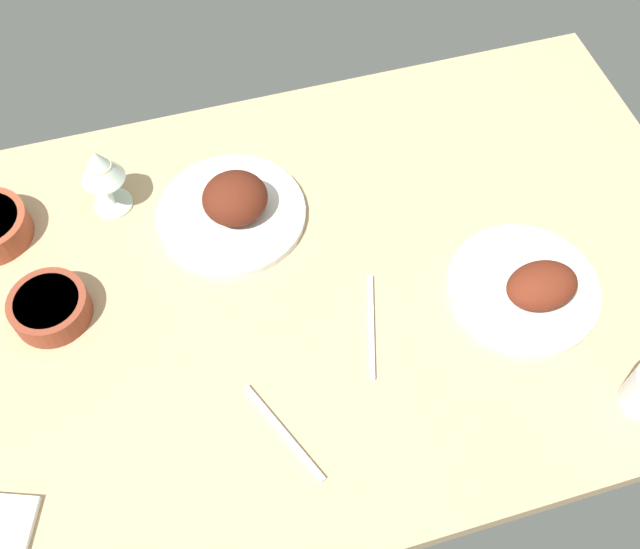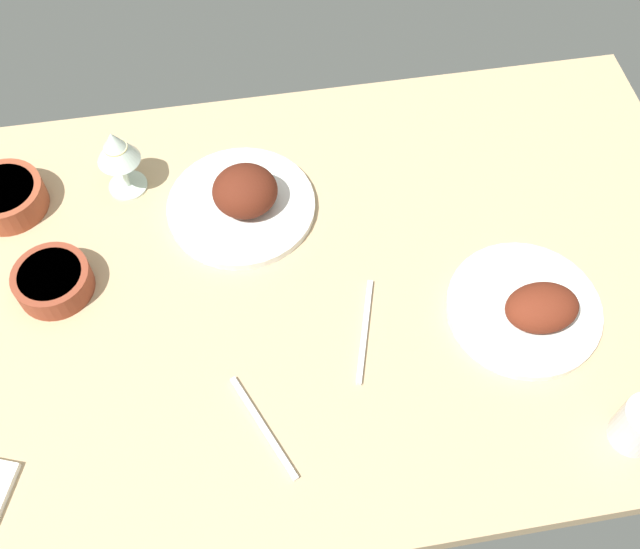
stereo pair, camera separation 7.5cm
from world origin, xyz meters
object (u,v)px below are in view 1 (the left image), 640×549
Objects in this scene: wine_glass at (100,168)px; bowl_sauce at (50,307)px; fork_loose at (371,326)px; plate_far_side at (233,207)px; plate_center_main at (530,287)px; spoon_loose at (283,432)px.

bowl_sauce is at bearing -121.66° from wine_glass.
bowl_sauce is 52.11cm from fork_loose.
plate_center_main is at bearing -34.07° from plate_far_side.
spoon_loose is at bearing -165.02° from plate_center_main.
bowl_sauce is 0.68× the size of spoon_loose.
plate_center_main is 27.13cm from fork_loose.
spoon_loose is (18.66, -50.33, -9.53)cm from wine_glass.
wine_glass reaches higher than fork_loose.
fork_loose is (36.89, -36.80, -9.53)cm from wine_glass.
spoon_loose is (31.11, -30.14, -2.16)cm from bowl_sauce.
bowl_sauce is 24.84cm from wine_glass.
plate_far_side is 1.89× the size of wine_glass.
plate_center_main is 1.99× the size of bowl_sauce.
wine_glass is (-63.91, 38.23, 7.61)cm from plate_center_main.
bowl_sauce is 0.67× the size of fork_loose.
wine_glass is at bearing -117.84° from fork_loose.
bowl_sauce is at bearing 166.71° from plate_center_main.
spoon_loose is (-18.23, -13.53, 0.00)cm from fork_loose.
fork_loose is at bearing 176.99° from plate_center_main.
plate_center_main is at bearing -30.88° from wine_glass.
plate_center_main is 0.96× the size of plate_far_side.
plate_far_side is 41.62cm from spoon_loose.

